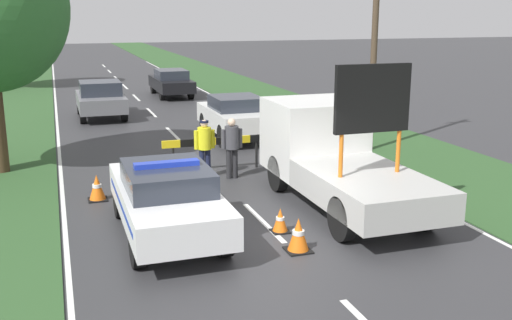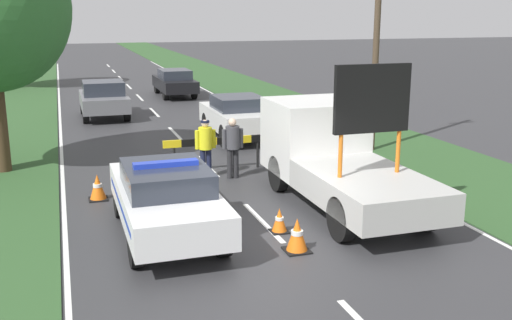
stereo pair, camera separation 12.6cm
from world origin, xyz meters
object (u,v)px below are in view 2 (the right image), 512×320
Objects in this scene: traffic_cone_near_police at (208,195)px; roadside_tree_near_right at (6,11)px; queued_car_sedan_black at (175,82)px; police_officer at (205,143)px; work_truck at (333,154)px; traffic_cone_lane_edge at (279,220)px; police_car at (166,197)px; traffic_cone_centre_front at (279,147)px; traffic_cone_near_truck at (297,235)px; traffic_cone_behind_barrier at (98,187)px; pedestrian_civilian at (233,143)px; queued_car_suv_grey at (104,99)px; utility_pole at (377,27)px; queued_car_van_white at (237,116)px; road_barrier at (217,143)px.

roadside_tree_near_right reaches higher than traffic_cone_near_police.
police_officer is at bearing 82.34° from queued_car_sedan_black.
work_truck is 11.27× the size of traffic_cone_lane_edge.
police_car is 27.28m from roadside_tree_near_right.
traffic_cone_near_truck is (-2.43, -7.61, 0.08)m from traffic_cone_centre_front.
pedestrian_civilian is at bearing 13.32° from traffic_cone_behind_barrier.
traffic_cone_near_truck is 0.17× the size of queued_car_suv_grey.
pedestrian_civilian is 5.36m from traffic_cone_near_truck.
traffic_cone_lane_edge is at bearing -113.52° from pedestrian_civilian.
traffic_cone_centre_front is 4.82m from utility_pole.
traffic_cone_centre_front is 0.95× the size of traffic_cone_lane_edge.
work_truck is 7.62m from queued_car_van_white.
police_car is 1.02× the size of queued_car_sedan_black.
queued_car_sedan_black reaches higher than traffic_cone_near_police.
traffic_cone_lane_edge is 15.43m from queued_car_suv_grey.
queued_car_van_white is 0.58× the size of roadside_tree_near_right.
queued_car_suv_grey is at bearing 98.12° from traffic_cone_near_truck.
queued_car_sedan_black is 11.18m from roadside_tree_near_right.
work_truck is 5.68m from traffic_cone_behind_barrier.
traffic_cone_near_truck reaches higher than traffic_cone_near_police.
work_truck is 2.69m from traffic_cone_lane_edge.
roadside_tree_near_right reaches higher than queued_car_suv_grey.
police_officer reaches higher than queued_car_suv_grey.
police_officer is 3.56m from traffic_cone_centre_front.
traffic_cone_centre_front is (3.41, 4.60, -0.08)m from traffic_cone_near_police.
queued_car_suv_grey is at bearing 92.93° from police_car.
traffic_cone_centre_front is at bearing 28.58° from traffic_cone_behind_barrier.
queued_car_suv_grey is (-1.34, 13.28, 0.50)m from traffic_cone_near_police.
queued_car_sedan_black is (1.76, 20.99, 0.50)m from traffic_cone_lane_edge.
queued_car_van_white is (1.81, 4.09, 0.02)m from road_barrier.
police_car is 7.57m from traffic_cone_centre_front.
pedestrian_civilian is 6.27m from utility_pole.
road_barrier is 0.67× the size of queued_car_sedan_black.
police_car is at bearing -80.33° from roadside_tree_near_right.
work_truck reaches higher than queued_car_sedan_black.
traffic_cone_near_police is 0.16× the size of queued_car_suv_grey.
roadside_tree_near_right reaches higher than road_barrier.
police_officer reaches higher than road_barrier.
traffic_cone_behind_barrier is at bearing -151.42° from traffic_cone_centre_front.
road_barrier is 5.98× the size of traffic_cone_lane_edge.
pedestrian_civilian is at bearing 103.25° from queued_car_suv_grey.
traffic_cone_near_police is 0.16× the size of queued_car_van_white.
utility_pole is at bearing 5.36° from road_barrier.
police_car is 7.07× the size of traffic_cone_near_truck.
utility_pole is (5.43, 6.07, 3.69)m from traffic_cone_lane_edge.
police_car is 1.17× the size of queued_car_suv_grey.
queued_car_suv_grey reaches higher than police_car.
traffic_cone_near_police is at bearing -111.97° from road_barrier.
police_officer is 0.35× the size of queued_car_sedan_black.
police_car is at bearing 17.33° from work_truck.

